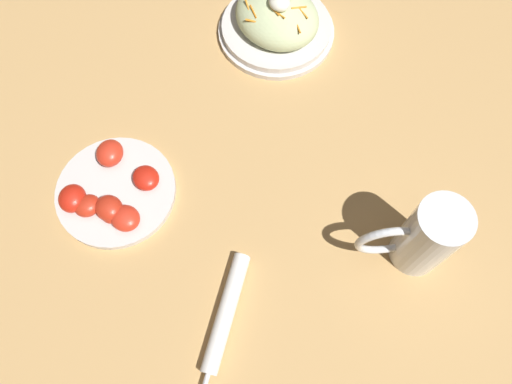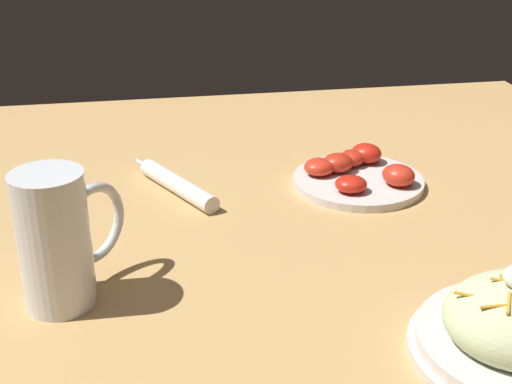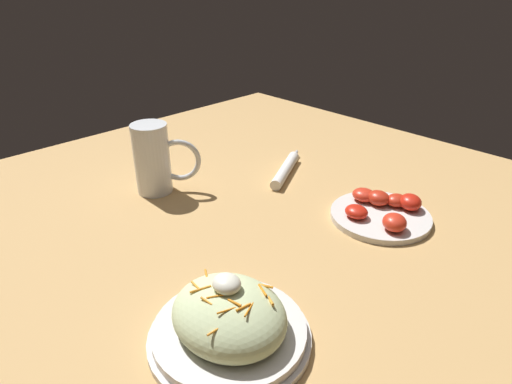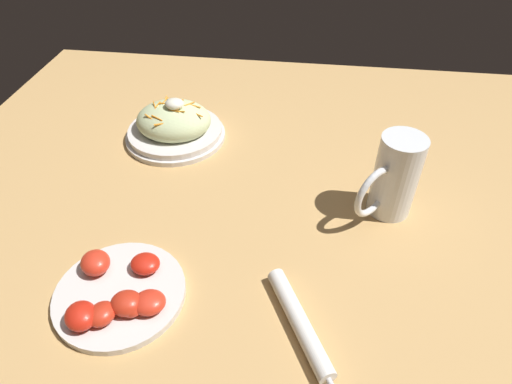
{
  "view_description": "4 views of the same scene",
  "coord_description": "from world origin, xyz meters",
  "px_view_note": "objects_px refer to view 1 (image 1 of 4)",
  "views": [
    {
      "loc": [
        0.23,
        -0.27,
        0.8
      ],
      "look_at": [
        0.01,
        -0.04,
        0.07
      ],
      "focal_mm": 35.0,
      "sensor_mm": 36.0,
      "label": 1
    },
    {
      "loc": [
        0.16,
        0.8,
        0.46
      ],
      "look_at": [
        0.02,
        0.01,
        0.09
      ],
      "focal_mm": 49.59,
      "sensor_mm": 36.0,
      "label": 2
    },
    {
      "loc": [
        -0.58,
        0.57,
        0.48
      ],
      "look_at": [
        0.02,
        -0.01,
        0.05
      ],
      "focal_mm": 31.42,
      "sensor_mm": 36.0,
      "label": 3
    },
    {
      "loc": [
        0.09,
        -0.58,
        0.59
      ],
      "look_at": [
        0.01,
        -0.01,
        0.09
      ],
      "focal_mm": 30.94,
      "sensor_mm": 36.0,
      "label": 4
    }
  ],
  "objects_px": {
    "salad_plate": "(277,21)",
    "napkin_roll": "(226,313)",
    "beer_mug": "(424,239)",
    "tomato_plate": "(112,192)"
  },
  "relations": [
    {
      "from": "salad_plate",
      "to": "tomato_plate",
      "type": "relative_size",
      "value": 1.12
    },
    {
      "from": "napkin_roll",
      "to": "tomato_plate",
      "type": "xyz_separation_m",
      "value": [
        -0.28,
        0.01,
        0.0
      ]
    },
    {
      "from": "beer_mug",
      "to": "salad_plate",
      "type": "bearing_deg",
      "value": 158.14
    },
    {
      "from": "beer_mug",
      "to": "tomato_plate",
      "type": "relative_size",
      "value": 0.79
    },
    {
      "from": "salad_plate",
      "to": "napkin_roll",
      "type": "xyz_separation_m",
      "value": [
        0.32,
        -0.47,
        -0.02
      ]
    },
    {
      "from": "beer_mug",
      "to": "tomato_plate",
      "type": "distance_m",
      "value": 0.52
    },
    {
      "from": "beer_mug",
      "to": "tomato_plate",
      "type": "height_order",
      "value": "beer_mug"
    },
    {
      "from": "salad_plate",
      "to": "beer_mug",
      "type": "xyz_separation_m",
      "value": [
        0.47,
        -0.19,
        0.04
      ]
    },
    {
      "from": "salad_plate",
      "to": "beer_mug",
      "type": "bearing_deg",
      "value": -21.86
    },
    {
      "from": "salad_plate",
      "to": "napkin_roll",
      "type": "bearing_deg",
      "value": -55.86
    }
  ]
}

